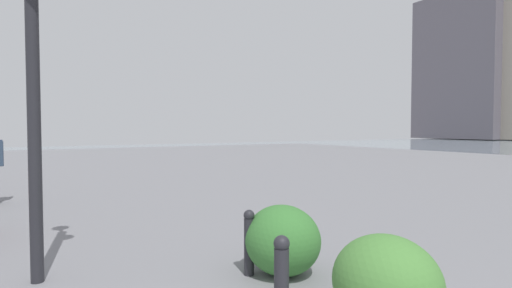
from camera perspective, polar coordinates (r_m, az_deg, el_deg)
building_highrise at (r=79.50m, az=28.82°, el=9.34°), size 14.41×14.97×23.78m
lamppost at (r=5.19m, az=-29.23°, el=11.57°), size 0.98×0.28×3.90m
bollard_mid at (r=4.88m, az=-1.00°, el=-13.65°), size 0.13×0.13×0.78m
shrub_low at (r=3.81m, az=18.05°, el=-18.30°), size 0.97×0.88×0.83m
shrub_round at (r=4.91m, az=3.76°, el=-13.46°), size 0.98×0.88×0.83m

